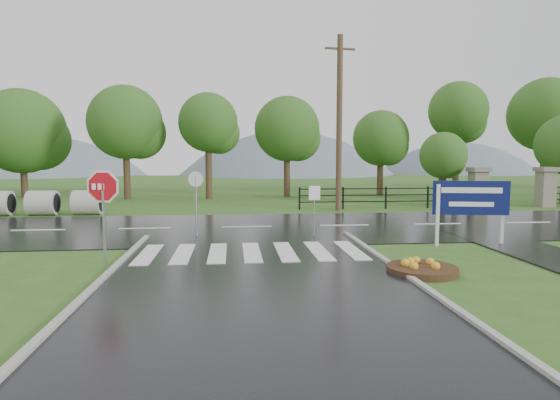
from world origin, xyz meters
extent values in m
plane|color=#305B1E|center=(0.00, 0.00, 0.00)|extent=(120.00, 120.00, 0.00)
cube|color=black|center=(0.00, 10.00, 0.00)|extent=(90.00, 8.00, 0.04)
cube|color=black|center=(8.50, 4.00, 0.00)|extent=(2.20, 11.00, 0.04)
cube|color=silver|center=(-3.00, 5.00, 0.06)|extent=(0.50, 2.80, 0.02)
cube|color=silver|center=(-2.00, 5.00, 0.06)|extent=(0.50, 2.80, 0.02)
cube|color=silver|center=(-1.00, 5.00, 0.06)|extent=(0.50, 2.80, 0.02)
cube|color=silver|center=(0.00, 5.00, 0.06)|extent=(0.50, 2.80, 0.02)
cube|color=silver|center=(1.00, 5.00, 0.06)|extent=(0.50, 2.80, 0.02)
cube|color=silver|center=(2.00, 5.00, 0.06)|extent=(0.50, 2.80, 0.02)
cube|color=silver|center=(3.00, 5.00, 0.06)|extent=(0.50, 2.80, 0.02)
cube|color=gray|center=(13.00, 16.00, 1.00)|extent=(0.80, 0.80, 2.00)
cube|color=#6B6659|center=(13.00, 16.00, 2.12)|extent=(1.00, 1.00, 0.24)
cube|color=gray|center=(17.00, 16.00, 1.00)|extent=(0.80, 0.80, 2.00)
cube|color=#6B6659|center=(17.00, 16.00, 2.12)|extent=(1.00, 1.00, 0.24)
cube|color=black|center=(7.75, 16.00, 0.40)|extent=(9.50, 0.05, 0.05)
cube|color=black|center=(7.75, 16.00, 0.75)|extent=(9.50, 0.05, 0.05)
cube|color=black|center=(7.75, 16.00, 1.10)|extent=(9.50, 0.05, 0.05)
cube|color=black|center=(3.00, 16.00, 0.60)|extent=(0.08, 0.08, 1.20)
cube|color=black|center=(12.50, 16.00, 0.60)|extent=(0.08, 0.08, 1.20)
cube|color=black|center=(17.50, 16.00, 0.60)|extent=(0.08, 0.08, 1.20)
sphere|color=slate|center=(-28.00, 65.00, -14.40)|extent=(40.00, 40.00, 40.00)
sphere|color=slate|center=(8.00, 65.00, -17.28)|extent=(48.00, 48.00, 48.00)
sphere|color=slate|center=(36.00, 65.00, -12.96)|extent=(36.00, 36.00, 36.00)
cylinder|color=#9E9B93|center=(-9.73, 15.00, 0.60)|extent=(1.30, 1.20, 1.20)
cylinder|color=#9E9B93|center=(-7.63, 15.00, 0.60)|extent=(1.30, 1.20, 1.20)
cube|color=#939399|center=(-3.95, 4.08, 0.99)|extent=(0.06, 0.06, 1.99)
cylinder|color=white|center=(-3.95, 4.10, 2.09)|extent=(1.18, 0.20, 1.20)
cylinder|color=red|center=(-3.95, 4.08, 2.09)|extent=(1.03, 0.19, 1.04)
cube|color=silver|center=(5.97, 5.62, 1.00)|extent=(0.12, 0.12, 1.99)
cube|color=silver|center=(8.16, 5.62, 1.00)|extent=(0.12, 0.12, 1.99)
cube|color=#0C1350|center=(7.07, 5.62, 1.54)|extent=(2.35, 0.53, 1.10)
cube|color=white|center=(7.07, 5.59, 1.79)|extent=(1.86, 0.39, 0.18)
cube|color=white|center=(7.07, 5.59, 1.34)|extent=(1.37, 0.29, 0.15)
cylinder|color=#332111|center=(4.10, 2.32, 0.09)|extent=(1.73, 1.73, 0.17)
cube|color=#939399|center=(2.33, 7.66, 0.86)|extent=(0.04, 0.04, 1.71)
cube|color=white|center=(2.33, 7.64, 1.58)|extent=(0.41, 0.05, 0.50)
cylinder|color=#939399|center=(-1.84, 8.11, 1.09)|extent=(0.07, 0.07, 2.18)
cylinder|color=white|center=(-1.84, 8.09, 2.07)|extent=(0.53, 0.14, 0.54)
cylinder|color=#473523|center=(5.00, 15.50, 4.52)|extent=(0.30, 0.30, 9.04)
cube|color=brown|center=(5.00, 15.50, 8.34)|extent=(1.61, 0.27, 0.10)
cylinder|color=#3D2B1C|center=(11.62, 17.50, 1.21)|extent=(0.41, 0.41, 2.42)
sphere|color=#2A591B|center=(11.62, 17.50, 2.90)|extent=(2.70, 2.70, 2.70)
camera|label=1|loc=(-0.54, -8.61, 2.92)|focal=30.00mm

